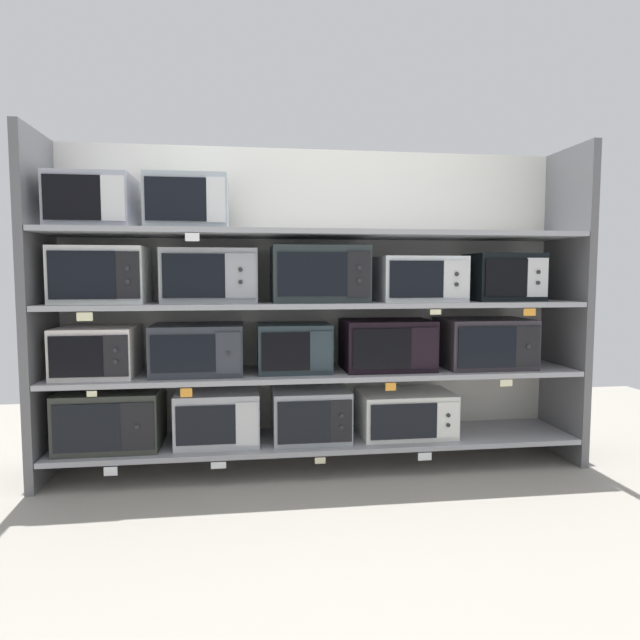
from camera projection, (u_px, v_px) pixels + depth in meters
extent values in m
cube|color=gray|center=(350.00, 546.00, 2.43)|extent=(7.16, 6.00, 0.02)
cube|color=beige|center=(314.00, 304.00, 3.61)|extent=(3.36, 0.04, 1.99)
cube|color=#5B5B5E|center=(39.00, 309.00, 3.12)|extent=(0.05, 0.52, 1.99)
cube|color=#5B5B5E|center=(567.00, 305.00, 3.55)|extent=(0.05, 0.52, 1.99)
cube|color=#99999E|center=(320.00, 440.00, 3.40)|extent=(3.16, 0.52, 0.03)
cube|color=#31342D|center=(112.00, 418.00, 3.22)|extent=(0.57, 0.40, 0.34)
cube|color=black|center=(87.00, 428.00, 3.00)|extent=(0.36, 0.01, 0.27)
cube|color=black|center=(137.00, 426.00, 3.04)|extent=(0.18, 0.01, 0.27)
cylinder|color=#262628|center=(137.00, 427.00, 3.03)|extent=(0.02, 0.01, 0.02)
cube|color=#B2B5BB|center=(218.00, 416.00, 3.30)|extent=(0.49, 0.37, 0.31)
cube|color=black|center=(206.00, 425.00, 3.11)|extent=(0.33, 0.01, 0.23)
cube|color=silver|center=(247.00, 424.00, 3.14)|extent=(0.13, 0.01, 0.25)
cube|color=#9AA1A9|center=(310.00, 414.00, 3.38)|extent=(0.46, 0.39, 0.31)
cube|color=black|center=(304.00, 422.00, 3.17)|extent=(0.31, 0.01, 0.25)
cube|color=black|center=(341.00, 421.00, 3.20)|extent=(0.13, 0.01, 0.25)
cylinder|color=#262628|center=(341.00, 427.00, 3.20)|extent=(0.02, 0.01, 0.02)
cylinder|color=#262628|center=(341.00, 416.00, 3.19)|extent=(0.02, 0.01, 0.02)
cube|color=silver|center=(405.00, 413.00, 3.46)|extent=(0.58, 0.36, 0.27)
cube|color=black|center=(404.00, 421.00, 3.27)|extent=(0.41, 0.01, 0.21)
cube|color=silver|center=(448.00, 420.00, 3.30)|extent=(0.14, 0.01, 0.22)
cylinder|color=#262628|center=(448.00, 425.00, 3.30)|extent=(0.02, 0.01, 0.02)
cylinder|color=#262628|center=(448.00, 415.00, 3.29)|extent=(0.02, 0.01, 0.02)
cube|color=white|center=(111.00, 471.00, 2.98)|extent=(0.07, 0.00, 0.05)
cube|color=white|center=(219.00, 465.00, 3.06)|extent=(0.08, 0.00, 0.04)
cube|color=beige|center=(320.00, 461.00, 3.14)|extent=(0.06, 0.00, 0.04)
cube|color=white|center=(425.00, 457.00, 3.22)|extent=(0.08, 0.00, 0.05)
cube|color=#99999E|center=(320.00, 373.00, 3.36)|extent=(3.16, 0.52, 0.03)
cube|color=silver|center=(98.00, 351.00, 3.18)|extent=(0.44, 0.39, 0.29)
cube|color=black|center=(76.00, 357.00, 2.97)|extent=(0.28, 0.01, 0.23)
cube|color=black|center=(116.00, 356.00, 3.00)|extent=(0.13, 0.01, 0.23)
cylinder|color=#262628|center=(116.00, 362.00, 2.99)|extent=(0.02, 0.01, 0.02)
cylinder|color=#262628|center=(115.00, 350.00, 2.99)|extent=(0.02, 0.01, 0.02)
cube|color=#2F333A|center=(198.00, 349.00, 3.25)|extent=(0.53, 0.38, 0.29)
cube|color=black|center=(183.00, 354.00, 3.05)|extent=(0.36, 0.01, 0.21)
cube|color=#2F333A|center=(228.00, 353.00, 3.08)|extent=(0.14, 0.01, 0.24)
cylinder|color=#262628|center=(228.00, 353.00, 3.07)|extent=(0.02, 0.01, 0.02)
cube|color=#263339|center=(294.00, 348.00, 3.33)|extent=(0.44, 0.33, 0.29)
cube|color=black|center=(286.00, 352.00, 3.15)|extent=(0.28, 0.01, 0.22)
cube|color=#263339|center=(321.00, 351.00, 3.18)|extent=(0.13, 0.01, 0.23)
cube|color=black|center=(387.00, 345.00, 3.41)|extent=(0.55, 0.37, 0.31)
cube|color=black|center=(382.00, 349.00, 3.21)|extent=(0.35, 0.01, 0.24)
cube|color=black|center=(424.00, 348.00, 3.24)|extent=(0.16, 0.01, 0.25)
cube|color=#302B31|center=(484.00, 343.00, 3.49)|extent=(0.55, 0.40, 0.31)
cube|color=black|center=(487.00, 347.00, 3.28)|extent=(0.36, 0.01, 0.25)
cube|color=black|center=(528.00, 346.00, 3.32)|extent=(0.15, 0.01, 0.25)
cylinder|color=#262628|center=(529.00, 347.00, 3.31)|extent=(0.02, 0.01, 0.02)
cube|color=beige|center=(92.00, 394.00, 2.94)|extent=(0.05, 0.00, 0.03)
cube|color=orange|center=(186.00, 393.00, 3.00)|extent=(0.06, 0.00, 0.05)
cube|color=orange|center=(391.00, 387.00, 3.16)|extent=(0.06, 0.00, 0.05)
cube|color=beige|center=(506.00, 383.00, 3.25)|extent=(0.08, 0.00, 0.04)
cube|color=#99999E|center=(320.00, 304.00, 3.33)|extent=(3.16, 0.52, 0.03)
cube|color=white|center=(101.00, 275.00, 3.15)|extent=(0.51, 0.34, 0.32)
cube|color=black|center=(82.00, 275.00, 2.97)|extent=(0.35, 0.01, 0.26)
cube|color=black|center=(128.00, 275.00, 3.00)|extent=(0.13, 0.01, 0.26)
cylinder|color=#262628|center=(128.00, 282.00, 2.99)|extent=(0.02, 0.01, 0.02)
cylinder|color=#262628|center=(127.00, 269.00, 2.99)|extent=(0.02, 0.01, 0.02)
cube|color=#989CA1|center=(210.00, 276.00, 3.23)|extent=(0.55, 0.33, 0.32)
cube|color=black|center=(194.00, 276.00, 3.05)|extent=(0.34, 0.01, 0.25)
cube|color=#989CA1|center=(240.00, 276.00, 3.08)|extent=(0.17, 0.01, 0.25)
cylinder|color=#262628|center=(241.00, 282.00, 3.08)|extent=(0.02, 0.01, 0.02)
cylinder|color=#262628|center=(240.00, 270.00, 3.07)|extent=(0.02, 0.01, 0.02)
cube|color=#283031|center=(318.00, 274.00, 3.31)|extent=(0.56, 0.42, 0.33)
cube|color=black|center=(313.00, 274.00, 3.09)|extent=(0.40, 0.01, 0.25)
cube|color=black|center=(359.00, 274.00, 3.13)|extent=(0.13, 0.01, 0.27)
cylinder|color=#262628|center=(359.00, 281.00, 3.12)|extent=(0.02, 0.01, 0.02)
cylinder|color=#262628|center=(359.00, 268.00, 3.12)|extent=(0.02, 0.01, 0.02)
cube|color=silver|center=(418.00, 279.00, 3.40)|extent=(0.51, 0.38, 0.27)
cube|color=black|center=(417.00, 279.00, 3.19)|extent=(0.32, 0.01, 0.22)
cube|color=silver|center=(456.00, 279.00, 3.23)|extent=(0.16, 0.01, 0.22)
cylinder|color=#262628|center=(457.00, 284.00, 3.22)|extent=(0.02, 0.01, 0.02)
cylinder|color=#262628|center=(457.00, 274.00, 3.22)|extent=(0.02, 0.01, 0.02)
cube|color=black|center=(503.00, 277.00, 3.47)|extent=(0.42, 0.33, 0.30)
cube|color=black|center=(506.00, 277.00, 3.29)|extent=(0.27, 0.01, 0.22)
cube|color=silver|center=(537.00, 277.00, 3.32)|extent=(0.13, 0.01, 0.24)
cylinder|color=#262628|center=(538.00, 283.00, 3.32)|extent=(0.02, 0.01, 0.02)
cylinder|color=#262628|center=(538.00, 272.00, 3.31)|extent=(0.02, 0.01, 0.02)
cube|color=beige|center=(85.00, 317.00, 2.90)|extent=(0.08, 0.00, 0.05)
cube|color=beige|center=(436.00, 312.00, 3.16)|extent=(0.07, 0.00, 0.03)
cube|color=orange|center=(530.00, 312.00, 3.24)|extent=(0.07, 0.00, 0.04)
cube|color=#99999E|center=(320.00, 234.00, 3.29)|extent=(3.16, 0.52, 0.03)
cube|color=#9A9CAA|center=(93.00, 202.00, 3.11)|extent=(0.44, 0.38, 0.30)
cube|color=black|center=(72.00, 197.00, 2.91)|extent=(0.30, 0.01, 0.24)
cube|color=silver|center=(113.00, 198.00, 2.93)|extent=(0.12, 0.01, 0.24)
cube|color=#99A4AB|center=(188.00, 203.00, 3.18)|extent=(0.46, 0.34, 0.31)
cube|color=black|center=(176.00, 199.00, 3.00)|extent=(0.33, 0.01, 0.24)
cube|color=silver|center=(216.00, 200.00, 3.03)|extent=(0.10, 0.01, 0.25)
cube|color=white|center=(192.00, 237.00, 2.94)|extent=(0.08, 0.00, 0.04)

